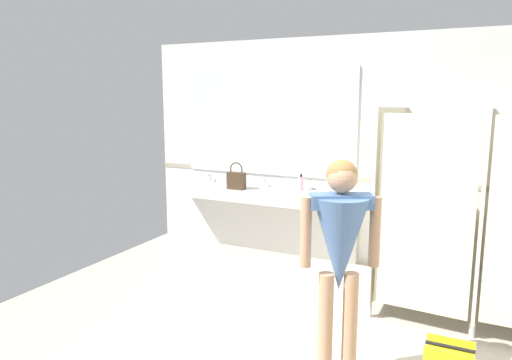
# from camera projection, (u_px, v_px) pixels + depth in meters

# --- Properties ---
(wall_back) EXTENTS (7.67, 0.12, 2.76)m
(wall_back) POSITION_uv_depth(u_px,v_px,m) (445.00, 156.00, 5.41)
(wall_back) COLOR silver
(wall_back) RESTS_ON ground_plane
(wall_back_tile_band) EXTENTS (7.67, 0.01, 0.06)m
(wall_back_tile_band) POSITION_uv_depth(u_px,v_px,m) (442.00, 186.00, 5.41)
(wall_back_tile_band) COLOR #9E937F
(wall_back_tile_band) RESTS_ON wall_back
(vanity_counter) EXTENTS (2.48, 0.54, 0.99)m
(vanity_counter) POSITION_uv_depth(u_px,v_px,m) (261.00, 206.00, 6.25)
(vanity_counter) COLOR silver
(vanity_counter) RESTS_ON ground_plane
(mirror_panel) EXTENTS (2.38, 0.02, 1.38)m
(mirror_panel) POSITION_uv_depth(u_px,v_px,m) (268.00, 122.00, 6.23)
(mirror_panel) COLOR silver
(mirror_panel) RESTS_ON wall_back
(person_standing) EXTENTS (0.54, 0.54, 1.62)m
(person_standing) POSITION_uv_depth(u_px,v_px,m) (340.00, 243.00, 3.40)
(person_standing) COLOR tan
(person_standing) RESTS_ON ground_plane
(handbag) EXTENTS (0.23, 0.10, 0.35)m
(handbag) POSITION_uv_depth(u_px,v_px,m) (236.00, 180.00, 6.10)
(handbag) COLOR #3F2D1E
(handbag) RESTS_ON vanity_counter
(soap_dispenser) EXTENTS (0.07, 0.07, 0.21)m
(soap_dispenser) POSITION_uv_depth(u_px,v_px,m) (301.00, 183.00, 6.04)
(soap_dispenser) COLOR #D899B2
(soap_dispenser) RESTS_ON vanity_counter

